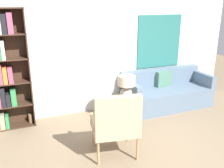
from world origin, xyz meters
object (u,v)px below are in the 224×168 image
bookshelf (3,70)px  couch (166,93)px  table_lamp (126,84)px  side_table (125,101)px  armchair (116,122)px

bookshelf → couch: 3.37m
bookshelf → table_lamp: (2.04, -0.74, -0.29)m
bookshelf → couch: size_ratio=1.11×
couch → table_lamp: 1.41m
couch → side_table: bearing=-157.0°
bookshelf → side_table: (2.00, -0.78, -0.61)m
armchair → bookshelf: bearing=131.6°
armchair → side_table: size_ratio=1.82×
table_lamp → side_table: bearing=-130.1°
bookshelf → armchair: size_ratio=2.09×
table_lamp → armchair: bearing=-123.2°
armchair → table_lamp: armchair is taller
couch → table_lamp: size_ratio=4.75×
bookshelf → table_lamp: size_ratio=5.26×
armchair → couch: (1.81, 1.39, -0.27)m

